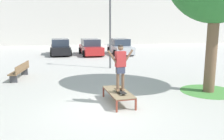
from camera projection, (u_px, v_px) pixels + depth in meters
name	position (u px, v px, depth m)	size (l,w,h in m)	color
ground_plane	(105.00, 110.00, 8.54)	(120.00, 120.00, 0.00)	#B7B5AD
building_facade	(105.00, 7.00, 35.07)	(38.66, 4.00, 10.55)	silver
skate_box	(118.00, 93.00, 9.25)	(0.99, 1.98, 0.46)	brown
skateboard	(120.00, 91.00, 9.00)	(0.34, 0.82, 0.09)	black
skater	(120.00, 65.00, 8.82)	(1.00, 0.33, 1.69)	brown
grass_patch_near_right	(208.00, 91.00, 10.89)	(2.47, 2.47, 0.01)	#47893D
car_black	(60.00, 47.00, 23.31)	(2.17, 4.32, 1.50)	black
car_red	(91.00, 48.00, 23.17)	(2.23, 4.35, 1.50)	red
car_silver	(120.00, 47.00, 23.71)	(2.14, 4.31, 1.50)	#B7BABF
park_bench	(20.00, 70.00, 13.35)	(0.68, 2.43, 0.83)	brown
light_post	(110.00, 10.00, 15.75)	(0.36, 0.36, 5.83)	#4C4C51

